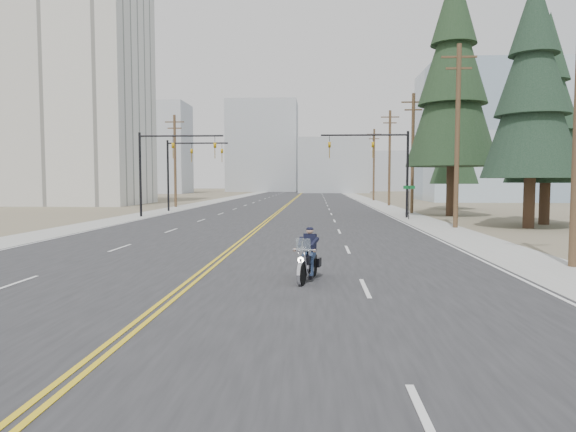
# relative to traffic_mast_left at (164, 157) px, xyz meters

# --- Properties ---
(ground_plane) EXTENTS (400.00, 400.00, 0.00)m
(ground_plane) POSITION_rel_traffic_mast_left_xyz_m (8.98, -32.00, -4.94)
(ground_plane) COLOR #776D56
(ground_plane) RESTS_ON ground
(road) EXTENTS (20.00, 200.00, 0.01)m
(road) POSITION_rel_traffic_mast_left_xyz_m (8.98, 38.00, -4.93)
(road) COLOR #303033
(road) RESTS_ON ground
(sidewalk_left) EXTENTS (3.00, 200.00, 0.01)m
(sidewalk_left) POSITION_rel_traffic_mast_left_xyz_m (-2.52, 38.00, -4.93)
(sidewalk_left) COLOR #A5A5A0
(sidewalk_left) RESTS_ON ground
(sidewalk_right) EXTENTS (3.00, 200.00, 0.01)m
(sidewalk_right) POSITION_rel_traffic_mast_left_xyz_m (20.48, 38.00, -4.93)
(sidewalk_right) COLOR #A5A5A0
(sidewalk_right) RESTS_ON ground
(traffic_mast_left) EXTENTS (7.10, 0.26, 7.00)m
(traffic_mast_left) POSITION_rel_traffic_mast_left_xyz_m (0.00, 0.00, 0.00)
(traffic_mast_left) COLOR black
(traffic_mast_left) RESTS_ON ground
(traffic_mast_right) EXTENTS (7.10, 0.26, 7.00)m
(traffic_mast_right) POSITION_rel_traffic_mast_left_xyz_m (17.95, 0.00, 0.00)
(traffic_mast_right) COLOR black
(traffic_mast_right) RESTS_ON ground
(traffic_mast_far) EXTENTS (6.10, 0.26, 7.00)m
(traffic_mast_far) POSITION_rel_traffic_mast_left_xyz_m (-0.33, 8.00, -0.06)
(traffic_mast_far) COLOR black
(traffic_mast_far) RESTS_ON ground
(street_sign) EXTENTS (0.90, 0.06, 2.62)m
(street_sign) POSITION_rel_traffic_mast_left_xyz_m (19.78, -2.00, -3.13)
(street_sign) COLOR black
(street_sign) RESTS_ON ground
(utility_pole_b) EXTENTS (2.20, 0.30, 11.50)m
(utility_pole_b) POSITION_rel_traffic_mast_left_xyz_m (21.48, -9.00, 1.05)
(utility_pole_b) COLOR brown
(utility_pole_b) RESTS_ON ground
(utility_pole_c) EXTENTS (2.20, 0.30, 11.00)m
(utility_pole_c) POSITION_rel_traffic_mast_left_xyz_m (21.48, 6.00, 0.79)
(utility_pole_c) COLOR brown
(utility_pole_c) RESTS_ON ground
(utility_pole_d) EXTENTS (2.20, 0.30, 11.50)m
(utility_pole_d) POSITION_rel_traffic_mast_left_xyz_m (21.48, 21.00, 1.05)
(utility_pole_d) COLOR brown
(utility_pole_d) RESTS_ON ground
(utility_pole_e) EXTENTS (2.20, 0.30, 11.00)m
(utility_pole_e) POSITION_rel_traffic_mast_left_xyz_m (21.48, 38.00, 0.79)
(utility_pole_e) COLOR brown
(utility_pole_e) RESTS_ON ground
(utility_pole_left) EXTENTS (2.20, 0.30, 10.50)m
(utility_pole_left) POSITION_rel_traffic_mast_left_xyz_m (-3.52, 16.00, 0.54)
(utility_pole_left) COLOR brown
(utility_pole_left) RESTS_ON ground
(apartment_block) EXTENTS (18.00, 14.00, 30.00)m
(apartment_block) POSITION_rel_traffic_mast_left_xyz_m (-19.02, 23.00, 10.06)
(apartment_block) COLOR silver
(apartment_block) RESTS_ON ground
(glass_building) EXTENTS (24.00, 16.00, 20.00)m
(glass_building) POSITION_rel_traffic_mast_left_xyz_m (40.98, 38.00, 5.06)
(glass_building) COLOR #9EB5CC
(glass_building) RESTS_ON ground
(haze_bldg_a) EXTENTS (14.00, 12.00, 22.00)m
(haze_bldg_a) POSITION_rel_traffic_mast_left_xyz_m (-26.02, 83.00, 6.06)
(haze_bldg_a) COLOR #B7BCC6
(haze_bldg_a) RESTS_ON ground
(haze_bldg_b) EXTENTS (18.00, 14.00, 14.00)m
(haze_bldg_b) POSITION_rel_traffic_mast_left_xyz_m (16.98, 93.00, 2.06)
(haze_bldg_b) COLOR #ADB2B7
(haze_bldg_b) RESTS_ON ground
(haze_bldg_c) EXTENTS (16.00, 12.00, 18.00)m
(haze_bldg_c) POSITION_rel_traffic_mast_left_xyz_m (48.98, 78.00, 4.06)
(haze_bldg_c) COLOR #B7BCC6
(haze_bldg_c) RESTS_ON ground
(haze_bldg_d) EXTENTS (20.00, 15.00, 26.00)m
(haze_bldg_d) POSITION_rel_traffic_mast_left_xyz_m (-3.02, 108.00, 8.06)
(haze_bldg_d) COLOR #ADB2B7
(haze_bldg_d) RESTS_ON ground
(haze_bldg_e) EXTENTS (14.00, 14.00, 12.00)m
(haze_bldg_e) POSITION_rel_traffic_mast_left_xyz_m (33.98, 118.00, 1.06)
(haze_bldg_e) COLOR #B7BCC6
(haze_bldg_e) RESTS_ON ground
(haze_bldg_f) EXTENTS (12.00, 12.00, 16.00)m
(haze_bldg_f) POSITION_rel_traffic_mast_left_xyz_m (-41.02, 98.00, 3.06)
(haze_bldg_f) COLOR #ADB2B7
(haze_bldg_f) RESTS_ON ground
(motorcyclist) EXTENTS (1.30, 2.19, 1.60)m
(motorcyclist) POSITION_rel_traffic_mast_left_xyz_m (12.38, -26.97, -4.14)
(motorcyclist) COLOR black
(motorcyclist) RESTS_ON ground
(conifer_near) EXTENTS (5.99, 5.99, 15.85)m
(conifer_near) POSITION_rel_traffic_mast_left_xyz_m (26.05, -8.91, 4.16)
(conifer_near) COLOR #382619
(conifer_near) RESTS_ON ground
(conifer_mid) EXTENTS (5.37, 5.37, 14.31)m
(conifer_mid) POSITION_rel_traffic_mast_left_xyz_m (28.26, -6.00, 3.27)
(conifer_mid) COLOR #382619
(conifer_mid) RESTS_ON ground
(conifer_tall) EXTENTS (7.62, 7.62, 21.17)m
(conifer_tall) POSITION_rel_traffic_mast_left_xyz_m (24.08, 2.51, 7.22)
(conifer_tall) COLOR #382619
(conifer_tall) RESTS_ON ground
(conifer_far) EXTENTS (5.03, 5.03, 13.47)m
(conifer_far) POSITION_rel_traffic_mast_left_xyz_m (27.26, 13.55, 2.79)
(conifer_far) COLOR #382619
(conifer_far) RESTS_ON ground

